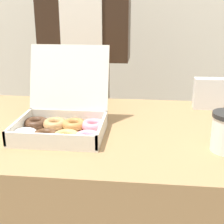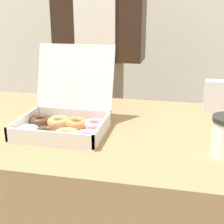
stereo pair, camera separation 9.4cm
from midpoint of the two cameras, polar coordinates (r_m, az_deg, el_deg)
The scene contains 4 objects.
table at distance 1.26m, azimuth -6.73°, elevation -18.54°, with size 1.13×0.70×0.74m.
donut_box at distance 1.02m, azimuth -11.80°, elevation -1.76°, with size 0.30×0.29×0.27m.
napkin_holder at distance 1.29m, azimuth 15.29°, elevation 3.24°, with size 0.12×0.05×0.12m.
person_customer at distance 1.59m, azimuth -6.52°, elevation 10.28°, with size 0.43×0.24×1.68m.
Camera 1 is at (0.20, -0.99, 1.13)m, focal length 50.00 mm.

